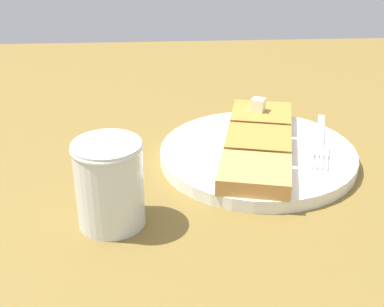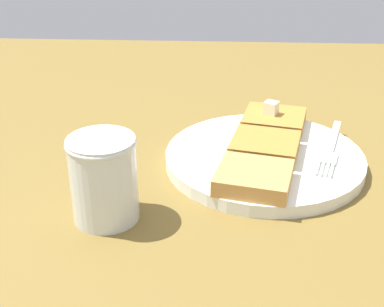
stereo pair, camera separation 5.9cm
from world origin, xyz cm
name	(u,v)px [view 1 (the left image)]	position (x,y,z in cm)	size (l,w,h in cm)	color
table_surface	(203,171)	(0.00, 0.00, 0.97)	(113.79, 113.79, 1.95)	brown
plate	(258,154)	(-0.52, 6.89, 2.86)	(24.47, 24.47, 1.57)	white
toast_slice_left	(261,117)	(-8.39, 8.64, 4.47)	(7.48, 7.99, 1.90)	#B07A32
toast_slice_middle	(258,143)	(-0.52, 6.89, 4.47)	(7.48, 7.99, 1.90)	#AC7831
toast_slice_right	(255,174)	(7.34, 5.14, 4.47)	(7.48, 7.99, 1.90)	tan
butter_pat_primary	(258,105)	(-8.52, 8.14, 6.28)	(1.72, 1.55, 1.72)	#F1F0CA
fork	(320,143)	(-1.42, 15.03, 3.70)	(15.74, 5.94, 0.36)	silver
syrup_jar	(110,186)	(12.05, -10.37, 6.23)	(7.10, 7.10, 9.10)	#421B0B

